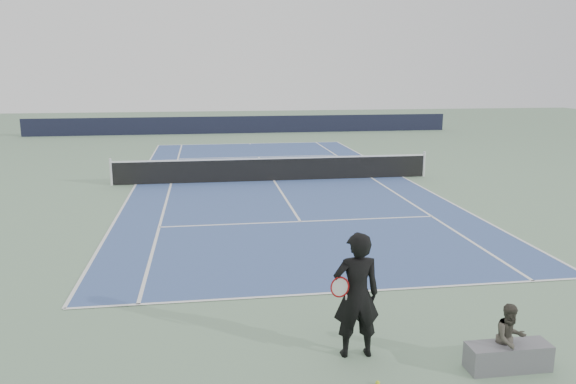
{
  "coord_description": "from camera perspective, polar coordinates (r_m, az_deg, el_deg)",
  "views": [
    {
      "loc": [
        -2.75,
        -22.29,
        4.43
      ],
      "look_at": [
        -0.49,
        -7.19,
        1.1
      ],
      "focal_mm": 35.0,
      "sensor_mm": 36.0,
      "label": 1
    }
  ],
  "objects": [
    {
      "name": "ground",
      "position": [
        22.89,
        -1.45,
        1.14
      ],
      "size": [
        80.0,
        80.0,
        0.0
      ],
      "primitive_type": "plane",
      "color": "gray"
    },
    {
      "name": "court_surface",
      "position": [
        22.89,
        -1.45,
        1.16
      ],
      "size": [
        10.97,
        23.77,
        0.01
      ],
      "primitive_type": "cube",
      "color": "#3B538B",
      "rests_on": "ground"
    },
    {
      "name": "tennis_net",
      "position": [
        22.79,
        -1.46,
        2.39
      ],
      "size": [
        12.9,
        0.1,
        1.07
      ],
      "color": "silver",
      "rests_on": "ground"
    },
    {
      "name": "windscreen_far",
      "position": [
        40.45,
        -4.6,
        6.84
      ],
      "size": [
        30.0,
        0.25,
        1.2
      ],
      "primitive_type": "cube",
      "color": "black",
      "rests_on": "ground"
    },
    {
      "name": "tennis_player",
      "position": [
        8.91,
        6.96,
        -10.34
      ],
      "size": [
        0.84,
        0.56,
        2.03
      ],
      "color": "black",
      "rests_on": "ground"
    },
    {
      "name": "tennis_ball",
      "position": [
        8.61,
        9.09,
        -18.6
      ],
      "size": [
        0.07,
        0.07,
        0.07
      ],
      "primitive_type": "sphere",
      "color": "yellow",
      "rests_on": "ground"
    },
    {
      "name": "spectator_bench",
      "position": [
        9.35,
        21.52,
        -14.44
      ],
      "size": [
        1.29,
        0.52,
        1.08
      ],
      "color": "slate",
      "rests_on": "ground"
    }
  ]
}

